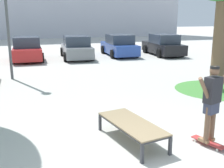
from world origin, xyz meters
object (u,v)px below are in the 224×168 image
object	(u,v)px
skate_box	(132,124)
car_blue	(119,46)
skateboard	(208,142)
skater	(212,99)
car_grey	(76,48)
car_red	(27,49)
car_black	(163,45)

from	to	relation	value
skate_box	car_blue	world-z (taller)	car_blue
skateboard	car_blue	world-z (taller)	car_blue
skater	car_blue	distance (m)	14.39
skate_box	car_grey	distance (m)	13.09
car_red	car_black	distance (m)	9.49
car_black	skateboard	bearing A→B (deg)	-113.54
car_grey	car_red	bearing A→B (deg)	176.98
car_grey	skateboard	bearing A→B (deg)	-88.13
skateboard	car_blue	distance (m)	14.40
skater	car_blue	xyz separation A→B (m)	(2.71, 14.13, -0.38)
skate_box	car_black	size ratio (longest dim) A/B	0.47
skateboard	car_grey	bearing A→B (deg)	91.87
car_red	car_black	size ratio (longest dim) A/B	0.99
car_grey	car_black	xyz separation A→B (m)	(6.32, -0.26, 0.00)
skateboard	car_black	xyz separation A→B (m)	(5.87, 13.48, 0.61)
car_grey	skate_box	bearing A→B (deg)	-94.81
skate_box	car_black	distance (m)	14.79
skateboard	car_grey	xyz separation A→B (m)	(-0.45, 13.74, 0.61)
car_blue	skateboard	bearing A→B (deg)	-100.87
skate_box	car_red	xyz separation A→B (m)	(-2.06, 13.21, 0.28)
skate_box	skater	bearing A→B (deg)	-24.17
car_red	car_blue	bearing A→B (deg)	2.04
skate_box	skater	world-z (taller)	skater
skateboard	skater	distance (m)	0.99
skate_box	car_red	world-z (taller)	car_red
car_red	car_grey	world-z (taller)	same
skate_box	skater	size ratio (longest dim) A/B	1.19
car_red	car_blue	xyz separation A→B (m)	(6.32, 0.22, 0.00)
skate_box	skater	distance (m)	1.82
car_black	skater	bearing A→B (deg)	-113.55
skate_box	skateboard	bearing A→B (deg)	-24.21
skater	car_black	world-z (taller)	skater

